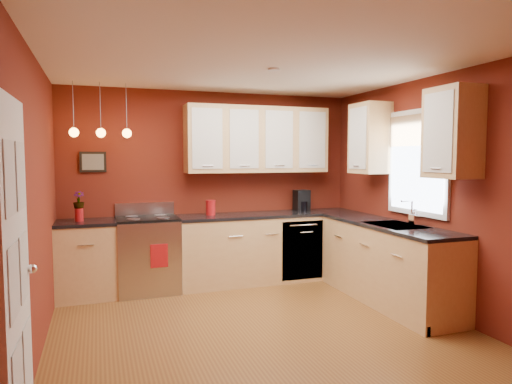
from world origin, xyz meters
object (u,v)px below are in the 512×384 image
object	(u,v)px
red_canister	(211,208)
coffee_maker	(302,201)
sink	(396,227)
soap_pump	(414,217)
gas_range	(148,254)

from	to	relation	value
red_canister	coffee_maker	world-z (taller)	coffee_maker
sink	soap_pump	world-z (taller)	sink
red_canister	soap_pump	world-z (taller)	red_canister
sink	red_canister	distance (m)	2.37
sink	red_canister	size ratio (longest dim) A/B	3.53
soap_pump	red_canister	bearing A→B (deg)	139.14
gas_range	soap_pump	world-z (taller)	soap_pump
sink	coffee_maker	bearing A→B (deg)	104.52
coffee_maker	soap_pump	world-z (taller)	coffee_maker
gas_range	sink	bearing A→B (deg)	-29.78
coffee_maker	soap_pump	bearing A→B (deg)	-75.87
red_canister	coffee_maker	distance (m)	1.37
gas_range	soap_pump	distance (m)	3.26
gas_range	coffee_maker	size ratio (longest dim) A/B	3.74
gas_range	red_canister	world-z (taller)	red_canister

